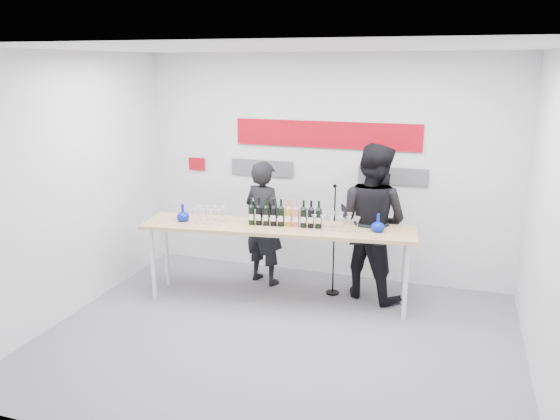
{
  "coord_description": "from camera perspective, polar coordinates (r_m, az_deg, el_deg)",
  "views": [
    {
      "loc": [
        1.67,
        -5.04,
        2.87
      ],
      "look_at": [
        -0.31,
        0.98,
        1.15
      ],
      "focal_mm": 35.0,
      "sensor_mm": 36.0,
      "label": 1
    }
  ],
  "objects": [
    {
      "name": "back_wall",
      "position": [
        7.36,
        4.78,
        4.41
      ],
      "size": [
        5.0,
        0.04,
        3.0
      ],
      "primitive_type": "cube",
      "color": "silver",
      "rests_on": "ground"
    },
    {
      "name": "decanter_right",
      "position": [
        6.37,
        10.21,
        -1.31
      ],
      "size": [
        0.16,
        0.16,
        0.21
      ],
      "primitive_type": null,
      "color": "#081B95",
      "rests_on": "tasting_table"
    },
    {
      "name": "decanter_left",
      "position": [
        6.8,
        -10.12,
        -0.26
      ],
      "size": [
        0.16,
        0.16,
        0.21
      ],
      "primitive_type": null,
      "color": "#081B95",
      "rests_on": "tasting_table"
    },
    {
      "name": "presenter_right",
      "position": [
        6.81,
        9.56,
        -1.22
      ],
      "size": [
        1.15,
        1.04,
        1.94
      ],
      "primitive_type": "imported",
      "rotation": [
        0.0,
        0.0,
        2.76
      ],
      "color": "black",
      "rests_on": "ground"
    },
    {
      "name": "mic_stand",
      "position": [
        6.95,
        5.59,
        -5.34
      ],
      "size": [
        0.17,
        0.17,
        1.44
      ],
      "rotation": [
        0.0,
        0.0,
        0.1
      ],
      "color": "black",
      "rests_on": "ground"
    },
    {
      "name": "signage",
      "position": [
        7.3,
        4.35,
        6.76
      ],
      "size": [
        3.38,
        0.02,
        0.79
      ],
      "color": "#AA0714",
      "rests_on": "back_wall"
    },
    {
      "name": "tasting_table",
      "position": [
        6.54,
        -0.27,
        -2.29
      ],
      "size": [
        3.32,
        1.07,
        0.98
      ],
      "rotation": [
        0.0,
        0.0,
        0.13
      ],
      "color": "tan",
      "rests_on": "ground"
    },
    {
      "name": "wine_bottles",
      "position": [
        6.46,
        0.5,
        -0.3
      ],
      "size": [
        0.89,
        0.19,
        0.33
      ],
      "rotation": [
        0.0,
        0.0,
        0.13
      ],
      "color": "black",
      "rests_on": "tasting_table"
    },
    {
      "name": "glasses_right",
      "position": [
        6.4,
        5.68,
        -1.22
      ],
      "size": [
        0.58,
        0.27,
        0.18
      ],
      "color": "silver",
      "rests_on": "tasting_table"
    },
    {
      "name": "presenter_left",
      "position": [
        7.18,
        -1.69,
        -1.36
      ],
      "size": [
        0.7,
        0.57,
        1.65
      ],
      "primitive_type": "imported",
      "rotation": [
        0.0,
        0.0,
        2.81
      ],
      "color": "black",
      "rests_on": "ground"
    },
    {
      "name": "ground",
      "position": [
        6.03,
        -0.12,
        -13.21
      ],
      "size": [
        5.0,
        5.0,
        0.0
      ],
      "primitive_type": "plane",
      "color": "slate",
      "rests_on": "ground"
    },
    {
      "name": "glasses_left",
      "position": [
        6.7,
        -7.4,
        -0.51
      ],
      "size": [
        0.38,
        0.26,
        0.18
      ],
      "color": "silver",
      "rests_on": "tasting_table"
    }
  ]
}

